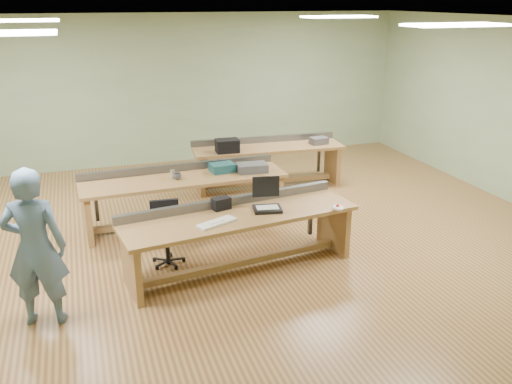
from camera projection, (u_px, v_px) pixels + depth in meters
floor at (221, 235)px, 7.91m from camera, size 10.00×10.00×0.00m
ceiling at (216, 20)px, 6.90m from camera, size 10.00×10.00×0.00m
wall_back at (168, 90)px, 10.98m from camera, size 10.00×0.04×3.00m
wall_front at (362, 263)px, 3.84m from camera, size 10.00×0.04×3.00m
fluor_panels at (216, 23)px, 6.91m from camera, size 6.20×3.50×0.03m
workbench_front at (239, 228)px, 6.76m from camera, size 3.05×1.18×0.86m
workbench_mid at (184, 189)px, 8.14m from camera, size 3.07×0.91×0.86m
workbench_back at (268, 157)px, 9.81m from camera, size 2.74×0.90×0.86m
person at (35, 248)px, 5.53m from camera, size 0.70×0.54×1.73m
laptop_base at (267, 209)px, 6.80m from camera, size 0.39×0.34×0.04m
laptop_screen at (266, 187)px, 6.84m from camera, size 0.34×0.08×0.27m
keyboard at (217, 223)px, 6.39m from camera, size 0.52×0.35×0.03m
trackball_mouse at (338, 208)px, 6.79m from camera, size 0.16×0.18×0.07m
camera_bag at (221, 203)px, 6.82m from camera, size 0.25×0.20×0.15m
task_chair at (167, 241)px, 7.00m from camera, size 0.48×0.48×0.82m
parts_bin_teal at (222, 168)px, 8.30m from camera, size 0.38×0.30×0.13m
parts_bin_grey at (252, 168)px, 8.30m from camera, size 0.48×0.33×0.12m
mug at (177, 176)px, 7.95m from camera, size 0.16×0.16×0.09m
drinks_can at (173, 174)px, 7.99m from camera, size 0.09×0.09×0.13m
storage_box_back at (227, 146)px, 9.33m from camera, size 0.41×0.31×0.22m
tray_back at (319, 141)px, 9.87m from camera, size 0.32×0.25×0.12m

